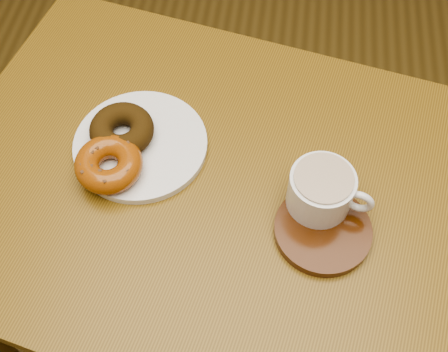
# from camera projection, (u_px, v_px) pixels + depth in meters

# --- Properties ---
(ground) EXTENTS (6.00, 6.00, 0.00)m
(ground) POSITION_uv_depth(u_px,v_px,m) (308.00, 348.00, 1.51)
(ground) COLOR brown
(ground) RESTS_ON ground
(cafe_table) EXTENTS (0.96, 0.80, 0.79)m
(cafe_table) POSITION_uv_depth(u_px,v_px,m) (213.00, 220.00, 0.97)
(cafe_table) COLOR brown
(cafe_table) RESTS_ON ground
(donut_plate) EXTENTS (0.22, 0.22, 0.01)m
(donut_plate) POSITION_uv_depth(u_px,v_px,m) (141.00, 145.00, 0.89)
(donut_plate) COLOR silver
(donut_plate) RESTS_ON cafe_table
(donut_cinnamon) EXTENTS (0.14, 0.14, 0.04)m
(donut_cinnamon) POSITION_uv_depth(u_px,v_px,m) (122.00, 130.00, 0.87)
(donut_cinnamon) COLOR #35230A
(donut_cinnamon) RESTS_ON donut_plate
(donut_caramel) EXTENTS (0.11, 0.11, 0.04)m
(donut_caramel) POSITION_uv_depth(u_px,v_px,m) (109.00, 164.00, 0.84)
(donut_caramel) COLOR #8F480F
(donut_caramel) RESTS_ON donut_plate
(saucer) EXTENTS (0.15, 0.15, 0.01)m
(saucer) POSITION_uv_depth(u_px,v_px,m) (323.00, 230.00, 0.81)
(saucer) COLOR #3B1B08
(saucer) RESTS_ON cafe_table
(coffee_cup) EXTENTS (0.12, 0.09, 0.07)m
(coffee_cup) POSITION_uv_depth(u_px,v_px,m) (322.00, 190.00, 0.80)
(coffee_cup) COLOR silver
(coffee_cup) RESTS_ON saucer
(teaspoon) EXTENTS (0.03, 0.09, 0.01)m
(teaspoon) POSITION_uv_depth(u_px,v_px,m) (299.00, 183.00, 0.84)
(teaspoon) COLOR silver
(teaspoon) RESTS_ON saucer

